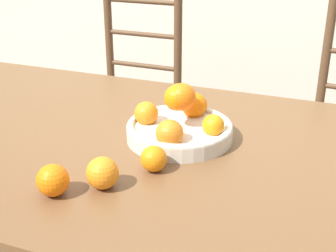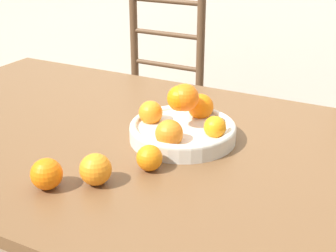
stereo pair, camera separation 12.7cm
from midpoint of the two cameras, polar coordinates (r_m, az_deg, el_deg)
The scene contains 6 objects.
dining_table at distance 1.47m, azimuth -2.07°, elevation -4.14°, with size 1.84×1.09×0.73m.
fruit_bowl at distance 1.40m, azimuth 4.38°, elevation 0.17°, with size 0.32×0.32×0.18m.
orange_loose_0 at distance 1.18m, azimuth -11.62°, elevation -5.83°, with size 0.08×0.08×0.08m.
orange_loose_1 at distance 1.24m, azimuth 0.66°, elevation -3.99°, with size 0.07×0.07×0.07m.
orange_loose_2 at distance 1.18m, azimuth -5.78°, elevation -5.36°, with size 0.08×0.08×0.08m.
chair_left at distance 2.35m, azimuth -0.24°, elevation 2.93°, with size 0.42×0.40×1.06m.
Camera 2 is at (0.70, -1.10, 1.34)m, focal length 50.00 mm.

